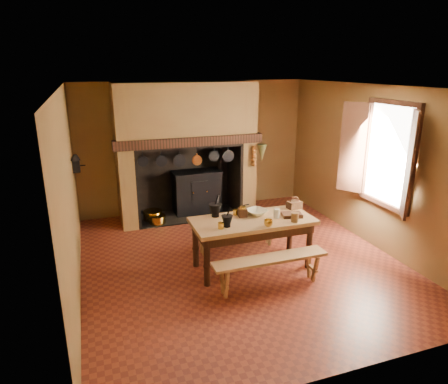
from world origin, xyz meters
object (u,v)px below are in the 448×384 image
(bench_front, at_px, (270,265))
(mixing_bowl, at_px, (257,212))
(wicker_basket, at_px, (294,204))
(work_table, at_px, (253,227))
(coffee_grinder, at_px, (243,212))
(iron_range, at_px, (197,191))

(bench_front, height_order, mixing_bowl, mixing_bowl)
(bench_front, xyz_separation_m, wicker_basket, (0.85, 0.89, 0.53))
(work_table, relative_size, coffee_grinder, 9.20)
(coffee_grinder, relative_size, wicker_basket, 0.85)
(mixing_bowl, bearing_deg, iron_range, 96.56)
(work_table, xyz_separation_m, coffee_grinder, (-0.11, 0.16, 0.21))
(mixing_bowl, height_order, wicker_basket, wicker_basket)
(iron_range, bearing_deg, mixing_bowl, -83.44)
(bench_front, distance_m, mixing_bowl, 0.99)
(iron_range, height_order, wicker_basket, iron_range)
(iron_range, height_order, coffee_grinder, iron_range)
(iron_range, bearing_deg, work_table, -86.79)
(work_table, bearing_deg, coffee_grinder, 124.33)
(wicker_basket, bearing_deg, mixing_bowl, 176.60)
(coffee_grinder, distance_m, mixing_bowl, 0.25)
(work_table, height_order, bench_front, work_table)
(work_table, relative_size, bench_front, 1.11)
(work_table, bearing_deg, iron_range, 93.21)
(iron_range, height_order, bench_front, iron_range)
(coffee_grinder, bearing_deg, work_table, -46.56)
(work_table, distance_m, bench_front, 0.74)
(work_table, height_order, wicker_basket, wicker_basket)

